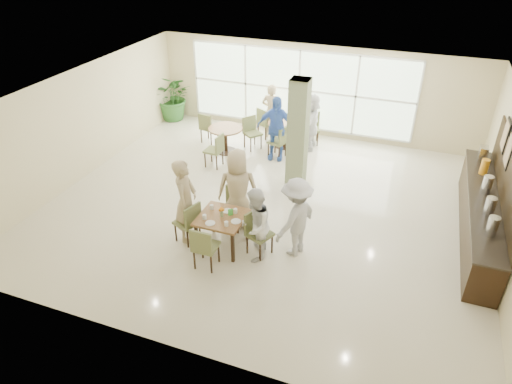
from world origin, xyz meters
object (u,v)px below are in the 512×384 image
(round_table_right, at_px, (285,129))
(adult_standing, at_px, (271,112))
(potted_plant, at_px, (174,97))
(buffet_counter, at_px, (481,213))
(teen_standing, at_px, (296,218))
(teen_left, at_px, (186,201))
(teen_right, at_px, (255,225))
(main_table, at_px, (222,220))
(teen_far, at_px, (238,189))
(round_table_left, at_px, (226,134))
(adult_b, at_px, (311,122))
(adult_a, at_px, (276,128))

(round_table_right, xyz_separation_m, adult_standing, (-0.59, 0.45, 0.30))
(potted_plant, bearing_deg, buffet_counter, -20.77)
(buffet_counter, bearing_deg, teen_standing, -151.00)
(round_table_right, xyz_separation_m, buffet_counter, (5.26, -2.83, -0.00))
(teen_left, height_order, teen_right, teen_left)
(main_table, height_order, adult_standing, adult_standing)
(buffet_counter, relative_size, potted_plant, 2.97)
(teen_right, distance_m, adult_standing, 5.90)
(teen_right, bearing_deg, adult_standing, -176.49)
(teen_far, xyz_separation_m, teen_standing, (1.46, -0.52, -0.06))
(potted_plant, relative_size, teen_left, 0.85)
(teen_right, height_order, adult_standing, adult_standing)
(round_table_right, relative_size, adult_standing, 0.60)
(main_table, bearing_deg, round_table_left, 112.69)
(teen_right, bearing_deg, round_table_right, 178.72)
(round_table_left, height_order, adult_b, adult_b)
(teen_far, distance_m, adult_b, 4.42)
(main_table, relative_size, round_table_left, 0.95)
(round_table_right, bearing_deg, adult_a, -90.69)
(main_table, height_order, adult_a, adult_a)
(potted_plant, height_order, teen_right, potted_plant)
(teen_standing, relative_size, adult_a, 0.93)
(teen_far, distance_m, teen_standing, 1.55)
(buffet_counter, height_order, teen_standing, buffet_counter)
(adult_a, bearing_deg, adult_b, 46.87)
(adult_standing, bearing_deg, buffet_counter, 151.41)
(round_table_left, xyz_separation_m, teen_standing, (3.21, -3.83, 0.31))
(round_table_left, height_order, potted_plant, potted_plant)
(main_table, relative_size, adult_b, 0.56)
(round_table_left, height_order, buffet_counter, buffet_counter)
(buffet_counter, relative_size, teen_standing, 2.75)
(teen_standing, xyz_separation_m, adult_b, (-0.96, 4.91, -0.01))
(main_table, bearing_deg, teen_right, -7.44)
(round_table_right, xyz_separation_m, teen_left, (-0.58, -5.11, 0.38))
(round_table_right, height_order, teen_left, teen_left)
(adult_standing, bearing_deg, main_table, 99.11)
(teen_left, distance_m, teen_standing, 2.30)
(teen_far, xyz_separation_m, teen_right, (0.75, -0.95, -0.13))
(round_table_right, relative_size, teen_right, 0.65)
(round_table_right, height_order, teen_right, teen_right)
(teen_far, distance_m, adult_a, 3.42)
(potted_plant, height_order, teen_standing, teen_standing)
(round_table_left, relative_size, round_table_right, 0.97)
(potted_plant, height_order, teen_left, teen_left)
(round_table_left, relative_size, adult_standing, 0.58)
(buffet_counter, height_order, teen_left, buffet_counter)
(teen_right, height_order, teen_standing, teen_standing)
(adult_standing, bearing_deg, teen_standing, 114.27)
(teen_right, bearing_deg, main_table, -109.48)
(round_table_right, distance_m, adult_b, 0.80)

